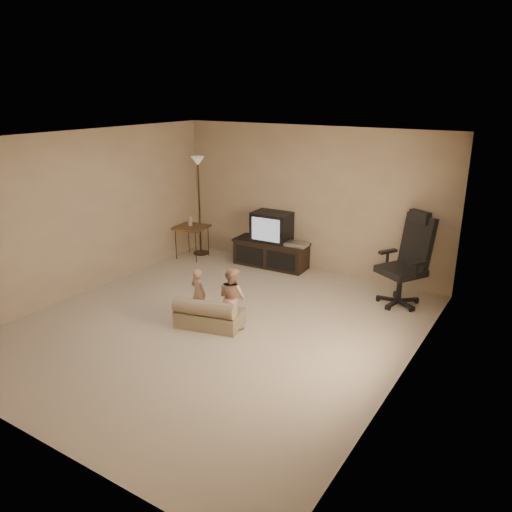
{
  "coord_description": "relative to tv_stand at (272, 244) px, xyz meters",
  "views": [
    {
      "loc": [
        3.73,
        -4.9,
        3.07
      ],
      "look_at": [
        0.26,
        0.6,
        0.88
      ],
      "focal_mm": 35.0,
      "sensor_mm": 36.0,
      "label": 1
    }
  ],
  "objects": [
    {
      "name": "floor",
      "position": [
        0.6,
        -2.49,
        -0.41
      ],
      "size": [
        5.5,
        5.5,
        0.0
      ],
      "primitive_type": "plane",
      "color": "#C3B39B",
      "rests_on": "ground"
    },
    {
      "name": "room_shell",
      "position": [
        0.6,
        -2.49,
        1.1
      ],
      "size": [
        5.5,
        5.5,
        5.5
      ],
      "color": "silver",
      "rests_on": "floor"
    },
    {
      "name": "tv_stand",
      "position": [
        0.0,
        0.0,
        0.0
      ],
      "size": [
        1.42,
        0.58,
        1.0
      ],
      "rotation": [
        0.0,
        0.0,
        0.05
      ],
      "color": "black",
      "rests_on": "floor"
    },
    {
      "name": "office_chair",
      "position": [
        2.52,
        -0.39,
        0.09
      ],
      "size": [
        0.88,
        0.89,
        1.41
      ],
      "rotation": [
        0.0,
        0.0,
        -0.52
      ],
      "color": "black",
      "rests_on": "floor"
    },
    {
      "name": "side_table",
      "position": [
        -1.53,
        -0.38,
        0.18
      ],
      "size": [
        0.62,
        0.62,
        0.83
      ],
      "rotation": [
        0.0,
        0.0,
        0.12
      ],
      "color": "brown",
      "rests_on": "floor"
    },
    {
      "name": "floor_lamp",
      "position": [
        -1.53,
        -0.12,
        0.96
      ],
      "size": [
        0.29,
        0.29,
        1.88
      ],
      "color": "#322116",
      "rests_on": "floor"
    },
    {
      "name": "child_sofa",
      "position": [
        0.52,
        -2.57,
        -0.24
      ],
      "size": [
        0.96,
        0.69,
        0.43
      ],
      "rotation": [
        0.0,
        0.0,
        0.24
      ],
      "color": "tan",
      "rests_on": "floor"
    },
    {
      "name": "toddler_left",
      "position": [
        0.21,
        -2.38,
        -0.06
      ],
      "size": [
        0.28,
        0.22,
        0.72
      ],
      "primitive_type": "imported",
      "rotation": [
        0.0,
        0.0,
        3.02
      ],
      "color": "tan",
      "rests_on": "floor"
    },
    {
      "name": "toddler_right",
      "position": [
        0.79,
        -2.38,
        0.01
      ],
      "size": [
        0.45,
        0.3,
        0.85
      ],
      "primitive_type": "imported",
      "rotation": [
        0.0,
        0.0,
        2.96
      ],
      "color": "tan",
      "rests_on": "floor"
    }
  ]
}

